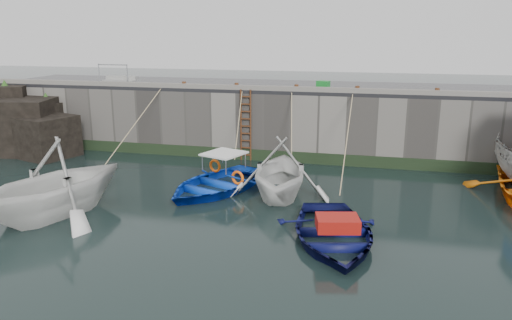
% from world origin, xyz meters
% --- Properties ---
extents(ground, '(120.00, 120.00, 0.00)m').
position_xyz_m(ground, '(0.00, 0.00, 0.00)').
color(ground, black).
rests_on(ground, ground).
extents(quay_back, '(30.00, 5.00, 3.00)m').
position_xyz_m(quay_back, '(0.00, 12.50, 1.50)').
color(quay_back, slate).
rests_on(quay_back, ground).
extents(road_back, '(30.00, 5.00, 0.16)m').
position_xyz_m(road_back, '(0.00, 12.50, 3.08)').
color(road_back, black).
rests_on(road_back, quay_back).
extents(kerb_back, '(30.00, 0.30, 0.20)m').
position_xyz_m(kerb_back, '(0.00, 10.15, 3.26)').
color(kerb_back, slate).
rests_on(kerb_back, road_back).
extents(algae_back, '(30.00, 0.08, 0.50)m').
position_xyz_m(algae_back, '(0.00, 9.96, 0.25)').
color(algae_back, black).
rests_on(algae_back, ground).
extents(rock_outcrop, '(5.85, 4.24, 3.41)m').
position_xyz_m(rock_outcrop, '(-12.92, 9.11, 1.26)').
color(rock_outcrop, black).
rests_on(rock_outcrop, ground).
extents(ladder, '(0.51, 0.08, 3.20)m').
position_xyz_m(ladder, '(-2.00, 9.91, 1.59)').
color(ladder, '#3F1E0F').
rests_on(ladder, ground).
extents(boat_near_white, '(6.12, 6.55, 2.79)m').
position_xyz_m(boat_near_white, '(-6.19, 1.74, 0.00)').
color(boat_near_white, silver).
rests_on(boat_near_white, ground).
extents(boat_near_white_rope, '(0.04, 6.32, 3.10)m').
position_xyz_m(boat_near_white_rope, '(-6.19, 7.12, 0.00)').
color(boat_near_white_rope, tan).
rests_on(boat_near_white_rope, ground).
extents(boat_near_blue, '(4.91, 5.70, 0.99)m').
position_xyz_m(boat_near_blue, '(-1.97, 5.47, 0.00)').
color(boat_near_blue, '#0D3DC4').
rests_on(boat_near_blue, ground).
extents(boat_near_blue_rope, '(0.04, 3.30, 3.10)m').
position_xyz_m(boat_near_blue_rope, '(-1.97, 8.99, 0.00)').
color(boat_near_blue_rope, tan).
rests_on(boat_near_blue_rope, ground).
extents(boat_near_blacktrim, '(4.41, 4.96, 2.39)m').
position_xyz_m(boat_near_blacktrim, '(0.43, 5.44, 0.00)').
color(boat_near_blacktrim, silver).
rests_on(boat_near_blacktrim, ground).
extents(boat_near_blacktrim_rope, '(0.04, 3.32, 3.10)m').
position_xyz_m(boat_near_blacktrim_rope, '(0.43, 8.97, 0.00)').
color(boat_near_blacktrim_rope, tan).
rests_on(boat_near_blacktrim_rope, ground).
extents(boat_near_navy, '(4.24, 5.24, 0.96)m').
position_xyz_m(boat_near_navy, '(2.63, 1.86, 0.00)').
color(boat_near_navy, '#0A0E44').
rests_on(boat_near_navy, ground).
extents(boat_near_navy_rope, '(0.04, 6.21, 3.10)m').
position_xyz_m(boat_near_navy_rope, '(2.63, 7.18, 0.00)').
color(boat_near_navy_rope, tan).
rests_on(boat_near_navy_rope, ground).
extents(fish_crate, '(0.63, 0.54, 0.33)m').
position_xyz_m(fish_crate, '(1.21, 11.63, 3.32)').
color(fish_crate, '#167A27').
rests_on(fish_crate, road_back).
extents(railing, '(1.60, 1.05, 1.00)m').
position_xyz_m(railing, '(-8.75, 11.25, 3.36)').
color(railing, '#A5A8AD').
rests_on(railing, road_back).
extents(bollard_a, '(0.18, 0.18, 0.28)m').
position_xyz_m(bollard_a, '(-5.00, 10.25, 3.30)').
color(bollard_a, '#3F1E0F').
rests_on(bollard_a, road_back).
extents(bollard_b, '(0.18, 0.18, 0.28)m').
position_xyz_m(bollard_b, '(-2.50, 10.25, 3.30)').
color(bollard_b, '#3F1E0F').
rests_on(bollard_b, road_back).
extents(bollard_c, '(0.18, 0.18, 0.28)m').
position_xyz_m(bollard_c, '(0.20, 10.25, 3.30)').
color(bollard_c, '#3F1E0F').
rests_on(bollard_c, road_back).
extents(bollard_d, '(0.18, 0.18, 0.28)m').
position_xyz_m(bollard_d, '(2.80, 10.25, 3.30)').
color(bollard_d, '#3F1E0F').
rests_on(bollard_d, road_back).
extents(bollard_e, '(0.18, 0.18, 0.28)m').
position_xyz_m(bollard_e, '(6.00, 10.25, 3.30)').
color(bollard_e, '#3F1E0F').
rests_on(bollard_e, road_back).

